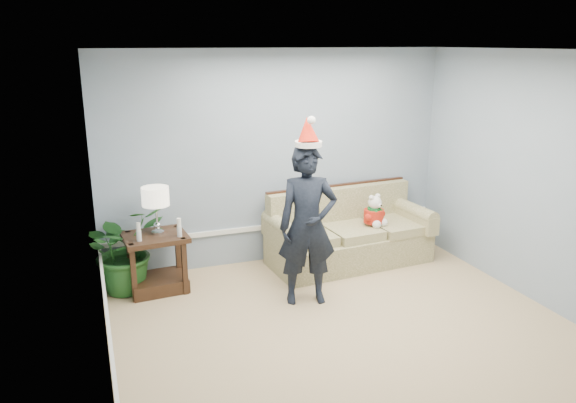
# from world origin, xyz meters

# --- Properties ---
(room_shell) EXTENTS (4.54, 5.04, 2.74)m
(room_shell) POSITION_xyz_m (0.00, 0.00, 1.35)
(room_shell) COLOR tan
(room_shell) RESTS_ON ground
(wainscot_trim) EXTENTS (4.49, 4.99, 0.06)m
(wainscot_trim) POSITION_xyz_m (-1.18, 1.18, 0.45)
(wainscot_trim) COLOR white
(wainscot_trim) RESTS_ON room_shell
(sofa) EXTENTS (2.11, 1.03, 0.96)m
(sofa) POSITION_xyz_m (0.81, 2.07, 0.34)
(sofa) COLOR brown
(sofa) RESTS_ON room_shell
(side_table) EXTENTS (0.73, 0.63, 0.67)m
(side_table) POSITION_xyz_m (-1.63, 2.03, 0.26)
(side_table) COLOR #3D2216
(side_table) RESTS_ON room_shell
(table_lamp) EXTENTS (0.31, 0.31, 0.54)m
(table_lamp) POSITION_xyz_m (-1.59, 2.06, 1.09)
(table_lamp) COLOR silver
(table_lamp) RESTS_ON side_table
(candle_pair) EXTENTS (0.49, 0.05, 0.21)m
(candle_pair) POSITION_xyz_m (-1.60, 1.88, 0.77)
(candle_pair) COLOR silver
(candle_pair) RESTS_ON side_table
(houseplant) EXTENTS (1.17, 1.12, 1.01)m
(houseplant) POSITION_xyz_m (-1.96, 2.15, 0.50)
(houseplant) COLOR #1F5520
(houseplant) RESTS_ON room_shell
(man) EXTENTS (0.71, 0.54, 1.74)m
(man) POSITION_xyz_m (-0.12, 1.18, 0.87)
(man) COLOR black
(man) RESTS_ON room_shell
(santa_hat) EXTENTS (0.32, 0.36, 0.33)m
(santa_hat) POSITION_xyz_m (-0.12, 1.19, 1.87)
(santa_hat) COLOR white
(santa_hat) RESTS_ON man
(teddy_bear) EXTENTS (0.33, 0.33, 0.42)m
(teddy_bear) POSITION_xyz_m (1.11, 1.93, 0.65)
(teddy_bear) COLOR white
(teddy_bear) RESTS_ON sofa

